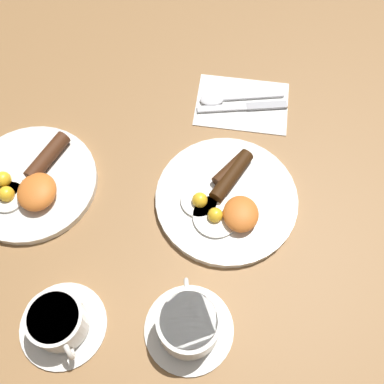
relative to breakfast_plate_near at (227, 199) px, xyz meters
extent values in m
plane|color=olive|center=(0.00, 0.00, -0.01)|extent=(3.00, 3.00, 0.00)
cylinder|color=silver|center=(0.00, 0.00, -0.01)|extent=(0.26, 0.26, 0.01)
cylinder|color=white|center=(-0.04, 0.02, 0.01)|extent=(0.08, 0.08, 0.01)
sphere|color=yellow|center=(-0.04, 0.02, 0.01)|extent=(0.03, 0.03, 0.03)
cylinder|color=white|center=(-0.01, 0.05, 0.01)|extent=(0.07, 0.07, 0.01)
sphere|color=yellow|center=(-0.01, 0.05, 0.01)|extent=(0.03, 0.03, 0.03)
ellipsoid|color=orange|center=(-0.04, -0.02, 0.02)|extent=(0.07, 0.06, 0.03)
cylinder|color=#3D210F|center=(0.06, -0.01, 0.01)|extent=(0.08, 0.07, 0.02)
cylinder|color=#341C0A|center=(0.04, -0.01, 0.02)|extent=(0.11, 0.08, 0.03)
cylinder|color=silver|center=(0.02, 0.37, -0.01)|extent=(0.25, 0.25, 0.01)
cylinder|color=white|center=(-0.02, 0.40, 0.01)|extent=(0.06, 0.06, 0.01)
sphere|color=yellow|center=(-0.02, 0.40, 0.01)|extent=(0.03, 0.03, 0.03)
cylinder|color=white|center=(0.01, 0.41, 0.01)|extent=(0.07, 0.07, 0.01)
sphere|color=yellow|center=(0.01, 0.41, 0.01)|extent=(0.03, 0.03, 0.03)
ellipsoid|color=orange|center=(-0.02, 0.34, 0.02)|extent=(0.08, 0.07, 0.03)
cylinder|color=#482614|center=(0.06, 0.34, 0.02)|extent=(0.11, 0.07, 0.03)
cylinder|color=silver|center=(-0.24, 0.06, -0.01)|extent=(0.15, 0.15, 0.01)
cylinder|color=silver|center=(-0.24, 0.06, 0.03)|extent=(0.10, 0.10, 0.07)
cylinder|color=#9E7047|center=(-0.24, 0.06, 0.06)|extent=(0.09, 0.09, 0.00)
torus|color=silver|center=(-0.19, 0.06, 0.03)|extent=(0.05, 0.01, 0.05)
cylinder|color=silver|center=(-0.24, 0.26, -0.01)|extent=(0.14, 0.14, 0.01)
cylinder|color=silver|center=(-0.24, 0.26, 0.03)|extent=(0.09, 0.09, 0.06)
cylinder|color=#9E7047|center=(-0.24, 0.26, 0.05)|extent=(0.08, 0.08, 0.00)
torus|color=silver|center=(-0.28, 0.24, 0.03)|extent=(0.04, 0.03, 0.04)
cube|color=white|center=(0.23, -0.03, -0.01)|extent=(0.15, 0.20, 0.01)
cube|color=silver|center=(0.21, 0.01, -0.01)|extent=(0.03, 0.10, 0.00)
cube|color=#9E9EA3|center=(0.22, -0.08, -0.01)|extent=(0.03, 0.09, 0.01)
ellipsoid|color=silver|center=(0.23, 0.04, 0.00)|extent=(0.04, 0.05, 0.01)
cube|color=silver|center=(0.25, -0.05, -0.01)|extent=(0.02, 0.13, 0.00)
camera|label=1|loc=(-0.37, 0.04, 0.74)|focal=42.00mm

